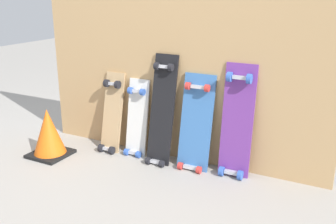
{
  "coord_description": "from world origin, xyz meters",
  "views": [
    {
      "loc": [
        1.22,
        -2.4,
        1.23
      ],
      "look_at": [
        0.0,
        -0.07,
        0.39
      ],
      "focal_mm": 42.0,
      "sensor_mm": 36.0,
      "label": 1
    }
  ],
  "objects_px": {
    "skateboard_blue": "(195,127)",
    "skateboard_natural": "(112,117)",
    "skateboard_white": "(137,122)",
    "skateboard_black": "(162,115)",
    "skateboard_purple": "(236,126)",
    "traffic_cone": "(49,133)"
  },
  "relations": [
    {
      "from": "skateboard_purple",
      "to": "traffic_cone",
      "type": "xyz_separation_m",
      "value": [
        -1.34,
        -0.36,
        -0.17
      ]
    },
    {
      "from": "skateboard_natural",
      "to": "skateboard_blue",
      "type": "height_order",
      "value": "skateboard_blue"
    },
    {
      "from": "skateboard_white",
      "to": "traffic_cone",
      "type": "bearing_deg",
      "value": -148.35
    },
    {
      "from": "skateboard_white",
      "to": "skateboard_black",
      "type": "xyz_separation_m",
      "value": [
        0.23,
        -0.03,
        0.1
      ]
    },
    {
      "from": "skateboard_black",
      "to": "skateboard_purple",
      "type": "height_order",
      "value": "skateboard_black"
    },
    {
      "from": "skateboard_white",
      "to": "skateboard_purple",
      "type": "bearing_deg",
      "value": 0.52
    },
    {
      "from": "skateboard_blue",
      "to": "traffic_cone",
      "type": "height_order",
      "value": "skateboard_blue"
    },
    {
      "from": "skateboard_white",
      "to": "skateboard_purple",
      "type": "height_order",
      "value": "skateboard_purple"
    },
    {
      "from": "skateboard_blue",
      "to": "skateboard_purple",
      "type": "relative_size",
      "value": 0.89
    },
    {
      "from": "skateboard_natural",
      "to": "traffic_cone",
      "type": "distance_m",
      "value": 0.49
    },
    {
      "from": "skateboard_white",
      "to": "traffic_cone",
      "type": "relative_size",
      "value": 1.76
    },
    {
      "from": "skateboard_purple",
      "to": "skateboard_black",
      "type": "bearing_deg",
      "value": -175.89
    },
    {
      "from": "skateboard_white",
      "to": "skateboard_blue",
      "type": "relative_size",
      "value": 0.88
    },
    {
      "from": "skateboard_white",
      "to": "skateboard_black",
      "type": "bearing_deg",
      "value": -7.9
    },
    {
      "from": "skateboard_black",
      "to": "skateboard_blue",
      "type": "relative_size",
      "value": 1.16
    },
    {
      "from": "skateboard_natural",
      "to": "skateboard_purple",
      "type": "relative_size",
      "value": 0.82
    },
    {
      "from": "skateboard_purple",
      "to": "traffic_cone",
      "type": "distance_m",
      "value": 1.4
    },
    {
      "from": "skateboard_natural",
      "to": "skateboard_white",
      "type": "bearing_deg",
      "value": 6.22
    },
    {
      "from": "skateboard_purple",
      "to": "traffic_cone",
      "type": "relative_size",
      "value": 2.23
    },
    {
      "from": "skateboard_blue",
      "to": "skateboard_natural",
      "type": "bearing_deg",
      "value": -179.32
    },
    {
      "from": "skateboard_natural",
      "to": "skateboard_white",
      "type": "relative_size",
      "value": 1.04
    },
    {
      "from": "skateboard_black",
      "to": "skateboard_natural",
      "type": "bearing_deg",
      "value": 178.88
    }
  ]
}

